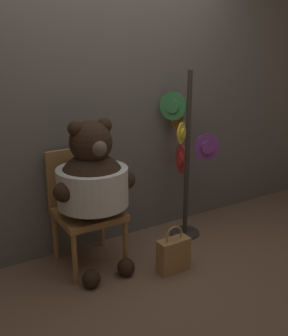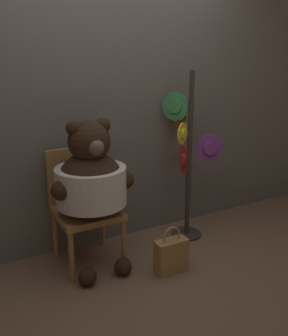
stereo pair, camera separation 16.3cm
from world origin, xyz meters
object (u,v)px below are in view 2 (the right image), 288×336
Objects in this scene: hat_display_rack at (187,152)px; handbag_on_ground at (171,255)px; chair at (83,202)px; teddy_bear at (91,181)px.

handbag_on_ground is (-0.48, -0.52, -0.66)m from hat_display_rack.
chair is at bearing 133.71° from handbag_on_ground.
teddy_bear is (0.02, -0.16, 0.22)m from chair.
handbag_on_ground is (0.51, -0.54, -0.36)m from chair.
chair is 0.83m from handbag_on_ground.
handbag_on_ground is at bearing -46.29° from chair.
hat_display_rack is 0.97m from handbag_on_ground.
chair is 0.28m from teddy_bear.
hat_display_rack reaches higher than chair.
teddy_bear is at bearing 143.03° from handbag_on_ground.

